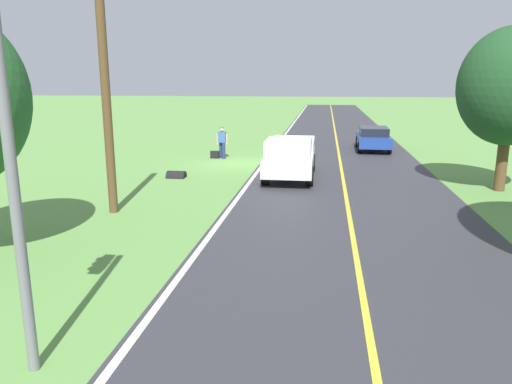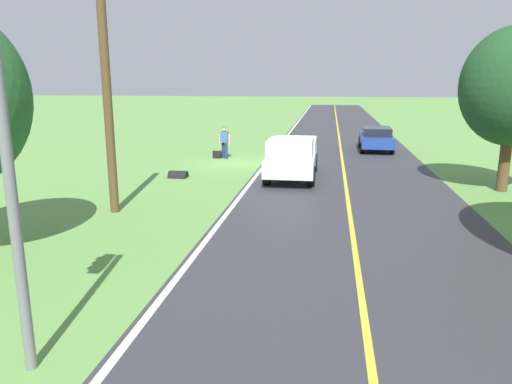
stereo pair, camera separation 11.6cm
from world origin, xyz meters
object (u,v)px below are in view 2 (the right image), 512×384
hitchhiker_walking (225,140)px  utility_pole_roadside (107,99)px  suitcase_carried (217,155)px  sedan_near_oncoming (376,138)px  pickup_truck_passing (292,156)px

hitchhiker_walking → utility_pole_roadside: 11.69m
suitcase_carried → sedan_near_oncoming: (-8.86, -4.44, 0.55)m
pickup_truck_passing → sedan_near_oncoming: 10.34m
suitcase_carried → pickup_truck_passing: 6.69m
sedan_near_oncoming → utility_pole_roadside: utility_pole_roadside is taller
suitcase_carried → hitchhiker_walking: bearing=100.9°
sedan_near_oncoming → utility_pole_roadside: bearing=58.4°
utility_pole_roadside → hitchhiker_walking: bearing=-96.2°
sedan_near_oncoming → hitchhiker_walking: bearing=27.4°
hitchhiker_walking → suitcase_carried: hitchhiker_walking is taller
utility_pole_roadside → sedan_near_oncoming: bearing=-121.6°
pickup_truck_passing → utility_pole_roadside: bearing=50.2°
hitchhiker_walking → utility_pole_roadside: (1.23, 11.32, 2.65)m
hitchhiker_walking → sedan_near_oncoming: 9.50m
pickup_truck_passing → utility_pole_roadside: (5.28, 6.33, 2.66)m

